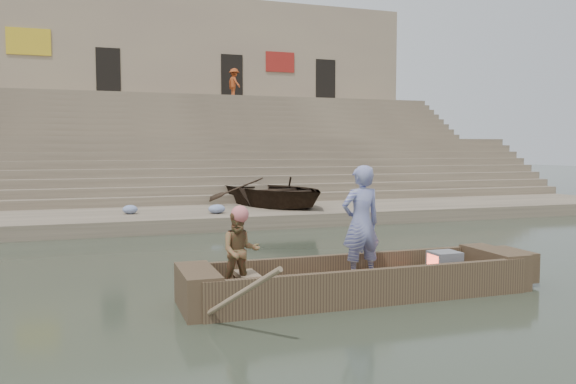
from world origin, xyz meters
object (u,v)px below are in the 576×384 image
standing_man (361,223)px  television (444,264)px  pedestrian (234,83)px  rowing_man (240,251)px  beached_rowboat (276,192)px  main_rowboat (359,289)px

standing_man → television: standing_man is taller
television → pedestrian: (2.11, 23.76, 5.60)m
rowing_man → beached_rowboat: 10.87m
rowing_man → main_rowboat: bearing=5.7°
main_rowboat → television: television is taller
main_rowboat → television: 1.58m
main_rowboat → beached_rowboat: beached_rowboat is taller
rowing_man → beached_rowboat: (3.75, 10.20, 0.07)m
pedestrian → standing_man: bearing=155.2°
television → pedestrian: bearing=84.9°
standing_man → television: 1.64m
main_rowboat → rowing_man: rowing_man is taller
television → standing_man: bearing=175.0°
rowing_man → pedestrian: size_ratio=0.74×
beached_rowboat → main_rowboat: bearing=-117.0°
rowing_man → pedestrian: (5.58, 23.74, 5.20)m
television → beached_rowboat: (0.28, 10.22, 0.47)m
standing_man → pedestrian: bearing=-103.2°
standing_man → pedestrian: (3.57, 23.63, 4.88)m
rowing_man → pedestrian: 24.93m
pedestrian → television: bearing=158.7°
standing_man → beached_rowboat: bearing=-104.4°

